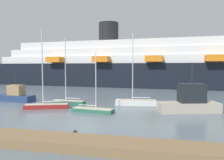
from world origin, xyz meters
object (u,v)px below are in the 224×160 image
(sailboat_1, at_px, (136,101))
(fishing_boat_0, at_px, (190,102))
(sailboat_0, at_px, (47,105))
(sailboat_2, at_px, (68,102))
(cruise_ship, at_px, (181,65))
(fishing_boat_1, at_px, (15,95))
(sailboat_3, at_px, (93,109))

(sailboat_1, bearing_deg, fishing_boat_0, 149.03)
(sailboat_0, xyz_separation_m, sailboat_2, (1.65, 2.76, -0.02))
(sailboat_0, distance_m, fishing_boat_0, 17.00)
(fishing_boat_0, distance_m, cruise_ship, 31.13)
(sailboat_1, distance_m, fishing_boat_0, 7.10)
(fishing_boat_1, bearing_deg, sailboat_1, 10.28)
(cruise_ship, bearing_deg, sailboat_2, -116.68)
(sailboat_2, distance_m, fishing_boat_1, 9.10)
(sailboat_1, bearing_deg, sailboat_2, 5.93)
(sailboat_3, xyz_separation_m, cruise_ship, (13.22, 33.06, 5.11))
(sailboat_2, distance_m, sailboat_3, 5.72)
(sailboat_0, height_order, fishing_boat_0, sailboat_0)
(fishing_boat_0, bearing_deg, fishing_boat_1, 159.28)
(sailboat_1, distance_m, cruise_ship, 29.53)
(sailboat_2, bearing_deg, fishing_boat_1, -2.56)
(fishing_boat_1, xyz_separation_m, cruise_ship, (26.75, 28.29, 4.58))
(fishing_boat_1, height_order, cruise_ship, cruise_ship)
(sailboat_3, relative_size, fishing_boat_1, 1.04)
(sailboat_3, bearing_deg, fishing_boat_1, 167.72)
(sailboat_2, distance_m, fishing_boat_0, 15.33)
(fishing_boat_0, xyz_separation_m, cruise_ship, (2.48, 30.74, 4.25))
(sailboat_1, relative_size, fishing_boat_1, 1.48)
(cruise_ship, bearing_deg, fishing_boat_0, -90.32)
(fishing_boat_0, height_order, fishing_boat_1, fishing_boat_0)
(sailboat_0, relative_size, fishing_boat_0, 1.38)
(sailboat_1, xyz_separation_m, cruise_ship, (8.87, 27.73, 4.95))
(sailboat_0, distance_m, cruise_ship, 38.01)
(cruise_ship, bearing_deg, sailboat_3, -107.51)
(fishing_boat_1, bearing_deg, fishing_boat_0, 2.71)
(sailboat_0, xyz_separation_m, fishing_boat_1, (-7.36, 4.02, 0.37))
(fishing_boat_0, distance_m, fishing_boat_1, 24.40)
(sailboat_1, distance_m, sailboat_2, 9.06)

